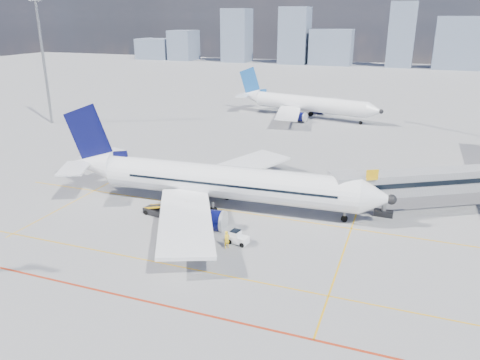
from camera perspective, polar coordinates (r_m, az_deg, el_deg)
The scene contains 11 objects.
ground at distance 49.54m, azimuth -4.22°, elevation -7.23°, with size 420.00×420.00×0.00m, color gray.
apron_markings at distance 46.66m, azimuth -6.88°, elevation -9.10°, with size 90.00×35.12×0.01m.
jet_bridge at distance 60.14m, azimuth 23.84°, elevation -0.16°, with size 23.55×15.78×6.30m.
floodlight_mast_nw at distance 109.26m, azimuth -22.84°, elevation 13.43°, with size 3.20×0.61×25.45m.
distant_skyline at distance 231.09m, azimuth 16.69°, elevation 15.72°, with size 245.45×15.76×28.32m.
main_aircraft at distance 56.67m, azimuth -3.17°, elevation -0.16°, with size 41.60×36.23×12.13m.
second_aircraft at distance 109.31m, azimuth 7.84°, elevation 9.23°, with size 35.51×30.54×10.67m.
baggage_tug at distance 48.29m, azimuth -0.30°, elevation -7.02°, with size 2.21×1.58×1.41m.
cargo_dolly at distance 46.58m, azimuth -6.43°, elevation -7.43°, with size 4.32×2.40×2.25m.
belt_loader at distance 55.48m, azimuth -9.65°, elevation -3.75°, with size 5.96×2.51×2.39m.
ramp_worker at distance 47.34m, azimuth -1.61°, elevation -7.28°, with size 0.67×0.44×1.83m, color yellow.
Camera 1 is at (18.77, -40.15, 22.14)m, focal length 35.00 mm.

